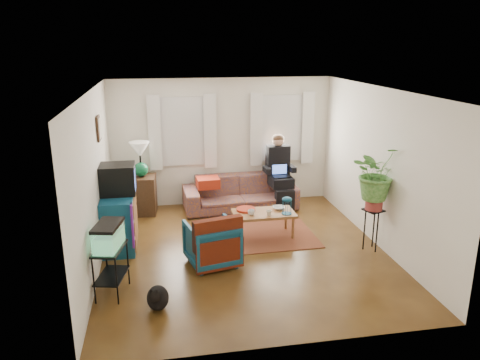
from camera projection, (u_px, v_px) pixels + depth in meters
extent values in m
cube|color=#4F2B14|center=(244.00, 251.00, 7.62)|extent=(4.50, 5.00, 0.01)
cube|color=white|center=(245.00, 90.00, 6.88)|extent=(4.50, 5.00, 0.01)
cube|color=silver|center=(222.00, 142.00, 9.61)|extent=(4.50, 0.01, 2.60)
cube|color=silver|center=(289.00, 239.00, 4.89)|extent=(4.50, 0.01, 2.60)
cube|color=silver|center=(94.00, 182.00, 6.87)|extent=(0.01, 5.00, 2.60)
cube|color=silver|center=(380.00, 168.00, 7.63)|extent=(0.01, 5.00, 2.60)
cube|color=white|center=(183.00, 132.00, 9.38)|extent=(1.08, 0.04, 1.38)
cube|color=white|center=(281.00, 128.00, 9.73)|extent=(1.08, 0.04, 1.38)
cube|color=white|center=(183.00, 132.00, 9.31)|extent=(1.36, 0.06, 1.50)
cube|color=white|center=(282.00, 129.00, 9.66)|extent=(1.36, 0.06, 1.50)
cube|color=#3D2616|center=(99.00, 128.00, 7.49)|extent=(0.04, 0.32, 0.40)
cube|color=maroon|center=(256.00, 234.00, 8.31)|extent=(2.03, 1.64, 0.01)
imported|color=brown|center=(240.00, 187.00, 9.48)|extent=(2.31, 0.99, 0.89)
cube|color=#3E2217|center=(143.00, 195.00, 9.22)|extent=(0.56, 0.56, 0.76)
cube|color=#11516B|center=(119.00, 221.00, 7.68)|extent=(0.51, 1.01, 0.91)
cube|color=black|center=(118.00, 179.00, 7.58)|extent=(0.56, 0.51, 0.48)
cube|color=black|center=(111.00, 271.00, 6.26)|extent=(0.46, 0.66, 0.67)
cube|color=#7FD899|center=(108.00, 236.00, 6.11)|extent=(0.41, 0.60, 0.35)
ellipsoid|color=black|center=(158.00, 295.00, 5.95)|extent=(0.36, 0.48, 0.37)
imported|color=#116A6B|center=(212.00, 241.00, 7.11)|extent=(0.86, 0.83, 0.74)
cube|color=#9E0A0A|center=(218.00, 239.00, 6.81)|extent=(0.77, 0.34, 0.61)
cube|color=brown|center=(264.00, 224.00, 8.17)|extent=(1.07, 0.58, 0.44)
imported|color=white|center=(251.00, 212.00, 7.96)|extent=(0.12, 0.12, 0.10)
imported|color=beige|center=(269.00, 213.00, 7.94)|extent=(0.10, 0.10, 0.09)
imported|color=white|center=(279.00, 208.00, 8.24)|extent=(0.21, 0.21, 0.05)
cylinder|color=#B21414|center=(246.00, 209.00, 8.19)|extent=(0.33, 0.33, 0.04)
cube|color=black|center=(372.00, 230.00, 7.60)|extent=(0.38, 0.38, 0.70)
imported|color=#599947|center=(376.00, 181.00, 7.37)|extent=(0.98, 0.91, 0.88)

